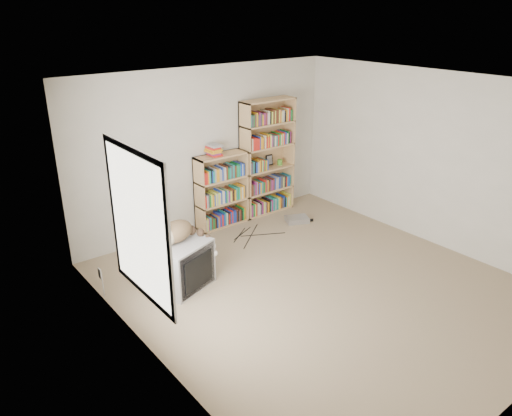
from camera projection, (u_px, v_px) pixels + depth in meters
floor at (318, 287)px, 6.31m from camera, size 4.50×5.00×0.01m
wall_back at (207, 149)px, 7.66m from camera, size 4.50×0.02×2.50m
wall_left at (149, 248)px, 4.55m from camera, size 0.02×5.00×2.50m
wall_right at (435, 160)px, 7.13m from camera, size 0.02×5.00×2.50m
ceiling at (329, 86)px, 5.37m from camera, size 4.50×5.00×0.02m
window at (139, 225)px, 4.65m from camera, size 0.02×1.22×1.52m
crt_tv at (178, 264)px, 6.24m from camera, size 0.86×0.81×0.60m
cat at (182, 233)px, 6.14m from camera, size 0.78×0.50×0.57m
bookcase_tall at (267, 160)px, 8.30m from camera, size 0.96×0.30×1.92m
bookcase_short at (221, 193)px, 7.91m from camera, size 0.85×0.30×1.17m
book_stack at (214, 150)px, 7.57m from camera, size 0.21×0.27×0.17m
green_mug at (279, 162)px, 8.47m from camera, size 0.09×0.09×0.10m
framed_print at (269, 160)px, 8.44m from camera, size 0.13×0.05×0.18m
dvd_player at (297, 219)px, 8.18m from camera, size 0.43×0.38×0.08m
wall_outlet at (100, 274)px, 5.97m from camera, size 0.01×0.08×0.13m
floor_cables at (241, 239)px, 7.59m from camera, size 1.20×0.70×0.01m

